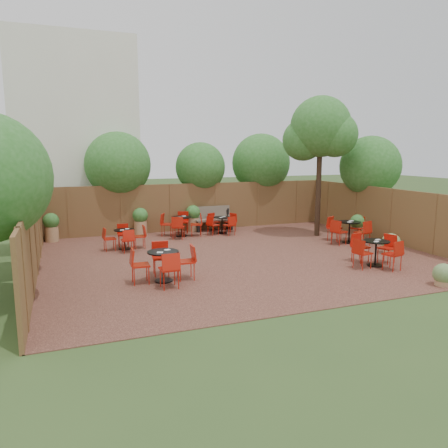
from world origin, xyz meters
name	(u,v)px	position (x,y,z in m)	size (l,w,h in m)	color
ground	(239,256)	(0.00, 0.00, 0.00)	(80.00, 80.00, 0.00)	#354F23
courtyard_paving	(239,256)	(0.00, 0.00, 0.01)	(12.00, 10.00, 0.02)	#3B1E18
fence_back	(194,207)	(0.00, 5.00, 1.00)	(12.00, 0.08, 2.00)	brown
fence_left	(34,239)	(-6.00, 0.00, 1.00)	(0.08, 10.00, 2.00)	brown
fence_right	(391,216)	(6.00, 0.00, 1.00)	(0.08, 10.00, 2.00)	brown
neighbour_building	(75,136)	(-4.50, 8.00, 4.00)	(5.00, 4.00, 8.00)	silver
overhang_foliage	(174,168)	(-1.40, 2.78, 2.75)	(15.87, 10.98, 2.69)	#2A6721
courtyard_tree	(320,131)	(4.19, 2.02, 4.08)	(2.56, 2.46, 5.40)	black
park_bench_left	(213,219)	(0.72, 4.63, 0.51)	(1.57, 0.60, 0.96)	brown
park_bench_right	(213,218)	(0.72, 4.63, 0.54)	(1.66, 0.58, 1.02)	brown
bistro_tables	(241,237)	(0.36, 0.77, 0.46)	(9.39, 7.93, 0.92)	black
planters	(174,222)	(-1.15, 3.87, 0.60)	(11.33, 4.52, 1.10)	#A67B53
low_shrubs	(445,258)	(4.83, -3.54, 0.34)	(2.49, 3.83, 0.73)	#A67B53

